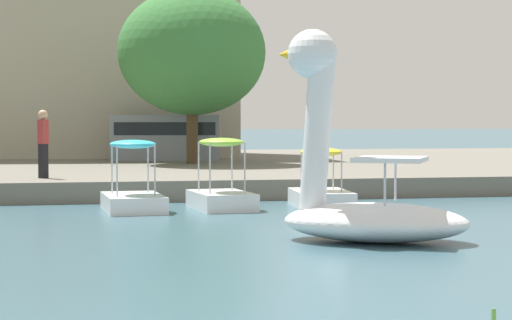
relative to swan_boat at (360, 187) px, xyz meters
name	(u,v)px	position (x,y,z in m)	size (l,w,h in m)	color
shore_bank_far	(120,167)	(-2.33, 22.20, -0.64)	(158.25, 27.50, 0.53)	#6B665B
swan_boat	(360,187)	(0.00, 0.00, 0.00)	(3.59, 3.09, 3.57)	white
pedal_boat_cyan	(133,191)	(-3.23, 6.30, -0.45)	(1.34, 2.36, 1.61)	white
pedal_boat_lime	(221,188)	(-1.20, 6.34, -0.42)	(1.37, 2.23, 1.65)	white
pedal_boat_yellow	(321,190)	(1.22, 6.41, -0.51)	(1.48, 2.37, 1.40)	white
tree_broadleaf_behind_dock	(192,52)	(-0.05, 18.39, 3.62)	(7.32, 7.47, 6.25)	#4C3823
person_on_path	(43,140)	(-5.22, 10.40, 0.62)	(0.30, 0.30, 1.80)	black
parked_van	(166,136)	(-0.55, 21.83, 0.59)	(4.50, 2.59, 1.78)	gray
apartment_block	(66,23)	(-4.28, 28.12, 5.60)	(14.74, 8.40, 11.95)	#B2A893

